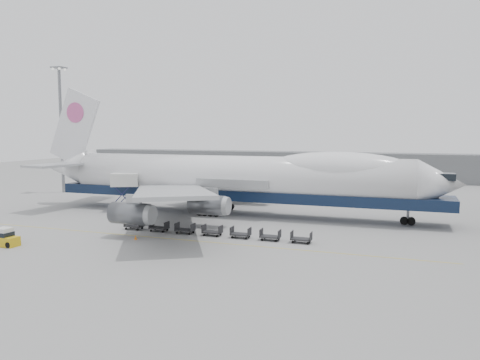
% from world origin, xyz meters
% --- Properties ---
extents(ground, '(260.00, 260.00, 0.00)m').
position_xyz_m(ground, '(0.00, 0.00, 0.00)').
color(ground, gray).
rests_on(ground, ground).
extents(apron_line, '(60.00, 0.15, 0.01)m').
position_xyz_m(apron_line, '(0.00, -6.00, 0.01)').
color(apron_line, gold).
rests_on(apron_line, ground).
extents(hangar, '(110.00, 8.00, 7.00)m').
position_xyz_m(hangar, '(-10.00, 70.00, 3.50)').
color(hangar, slate).
rests_on(hangar, ground).
extents(floodlight_mast, '(2.40, 2.40, 25.43)m').
position_xyz_m(floodlight_mast, '(-42.00, 24.00, 14.27)').
color(floodlight_mast, slate).
rests_on(floodlight_mast, ground).
extents(airliner, '(67.00, 55.30, 19.98)m').
position_xyz_m(airliner, '(0.64, 12.00, 5.62)').
color(airliner, white).
rests_on(airliner, ground).
extents(catering_truck, '(5.03, 4.27, 6.00)m').
position_xyz_m(catering_truck, '(-16.86, 8.52, 3.43)').
color(catering_truck, '#161943').
rests_on(catering_truck, ground).
extents(baggage_tug, '(2.79, 1.57, 2.00)m').
position_xyz_m(baggage_tug, '(-16.77, -15.15, 0.89)').
color(baggage_tug, gold).
rests_on(baggage_tug, ground).
extents(traffic_cone, '(0.35, 0.35, 0.52)m').
position_xyz_m(traffic_cone, '(-4.93, -7.70, 0.24)').
color(traffic_cone, orange).
rests_on(traffic_cone, ground).
extents(dolly_0, '(2.30, 1.35, 1.30)m').
position_xyz_m(dolly_0, '(-8.20, -2.84, 0.53)').
color(dolly_0, '#2D2D30').
rests_on(dolly_0, ground).
extents(dolly_1, '(2.30, 1.35, 1.30)m').
position_xyz_m(dolly_1, '(-4.55, -2.84, 0.53)').
color(dolly_1, '#2D2D30').
rests_on(dolly_1, ground).
extents(dolly_2, '(2.30, 1.35, 1.30)m').
position_xyz_m(dolly_2, '(-0.91, -2.84, 0.53)').
color(dolly_2, '#2D2D30').
rests_on(dolly_2, ground).
extents(dolly_3, '(2.30, 1.35, 1.30)m').
position_xyz_m(dolly_3, '(2.73, -2.84, 0.53)').
color(dolly_3, '#2D2D30').
rests_on(dolly_3, ground).
extents(dolly_4, '(2.30, 1.35, 1.30)m').
position_xyz_m(dolly_4, '(6.37, -2.84, 0.53)').
color(dolly_4, '#2D2D30').
rests_on(dolly_4, ground).
extents(dolly_5, '(2.30, 1.35, 1.30)m').
position_xyz_m(dolly_5, '(10.01, -2.84, 0.53)').
color(dolly_5, '#2D2D30').
rests_on(dolly_5, ground).
extents(dolly_6, '(2.30, 1.35, 1.30)m').
position_xyz_m(dolly_6, '(13.66, -2.84, 0.53)').
color(dolly_6, '#2D2D30').
rests_on(dolly_6, ground).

